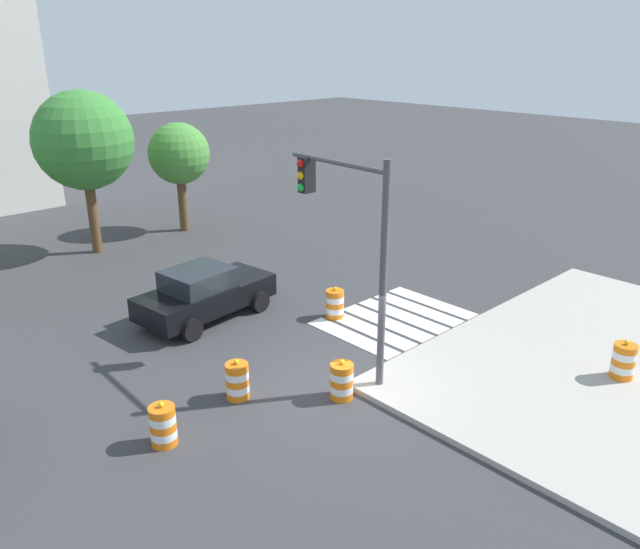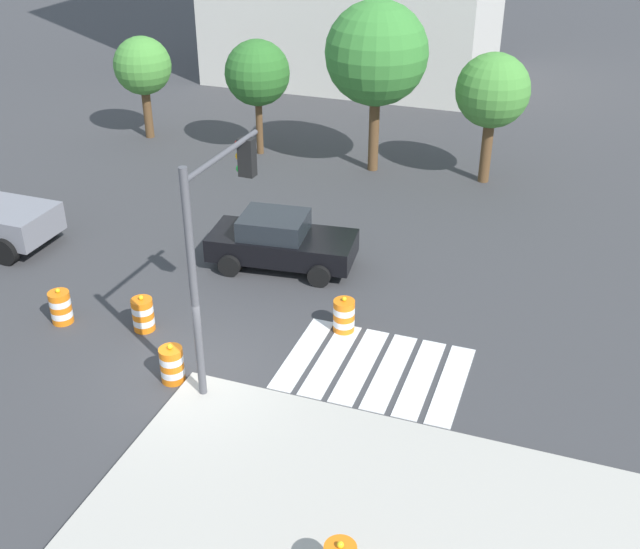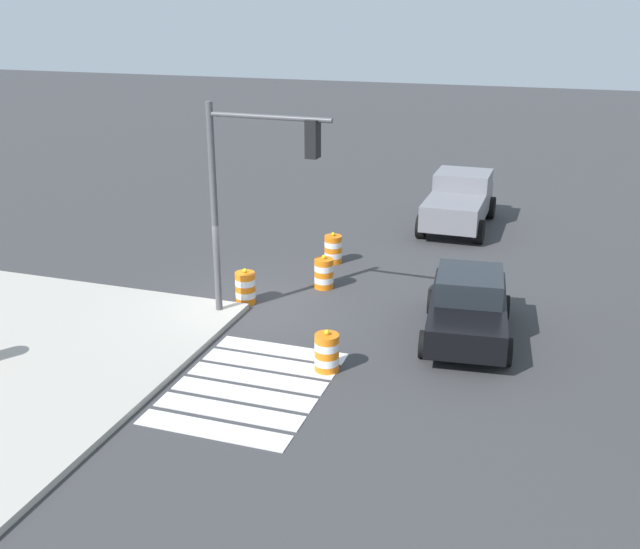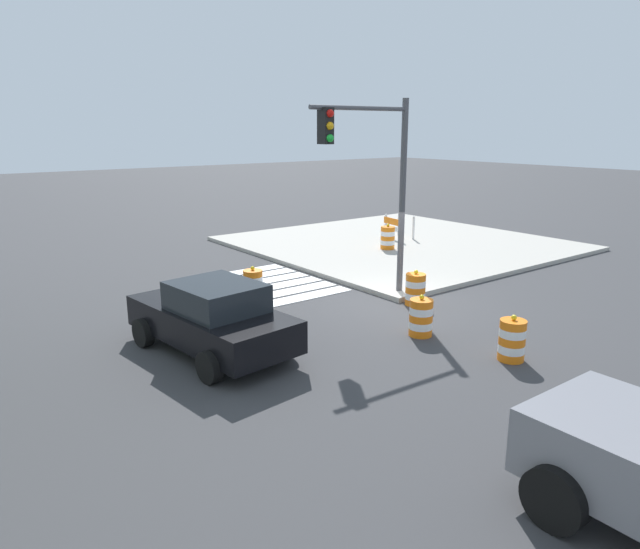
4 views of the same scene
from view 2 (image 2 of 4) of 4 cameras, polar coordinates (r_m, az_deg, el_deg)
name	(u,v)px [view 2 (image 2 of 4)]	position (r m, az deg, el deg)	size (l,w,h in m)	color
ground_plane	(193,377)	(18.98, -9.30, -7.44)	(120.00, 120.00, 0.00)	#38383A
crosswalk_stripes	(375,368)	(19.05, 4.04, -6.88)	(4.35, 3.20, 0.02)	silver
sports_car	(280,241)	(23.11, -2.92, 2.46)	(4.48, 2.51, 1.63)	black
traffic_barrel_near_corner	(344,316)	(20.16, 1.77, -3.03)	(0.56, 0.56, 1.02)	orange
traffic_barrel_crosswalk_end	(143,314)	(20.73, -12.84, -2.86)	(0.56, 0.56, 1.02)	orange
traffic_barrel_median_near	(172,365)	(18.70, -10.79, -6.51)	(0.56, 0.56, 1.02)	orange
traffic_barrel_median_far	(61,307)	(21.62, -18.47, -2.28)	(0.56, 0.56, 1.02)	orange
traffic_light_pole	(216,224)	(17.10, -7.63, 3.67)	(0.47, 3.29, 5.50)	#4C4C51
street_tree_streetside_near	(257,73)	(31.32, -4.62, 14.48)	(2.55, 2.55, 4.57)	brown
street_tree_streetside_mid	(143,67)	(34.01, -12.88, 14.63)	(2.38, 2.38, 4.26)	brown
street_tree_streetside_far	(493,92)	(28.97, 12.54, 12.95)	(2.65, 2.65, 4.78)	brown
street_tree_corner_lot	(377,54)	(29.27, 4.17, 15.82)	(3.78, 3.78, 6.36)	brown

